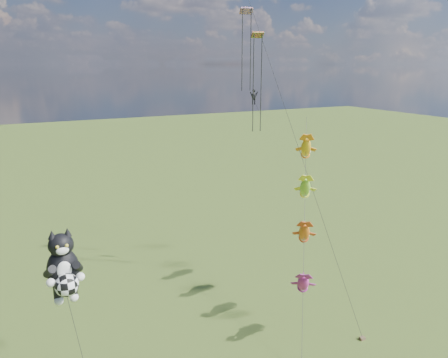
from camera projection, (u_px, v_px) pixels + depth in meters
name	position (u px, v px, depth m)	size (l,w,h in m)	color
cat_kite_rig	(64.00, 268.00, 26.31)	(2.29, 4.07, 10.80)	brown
fish_windsock_rig	(305.00, 210.00, 35.66)	(9.46, 12.99, 15.54)	brown
parafoil_rig	(256.00, 77.00, 40.49)	(2.17, 17.53, 26.69)	brown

